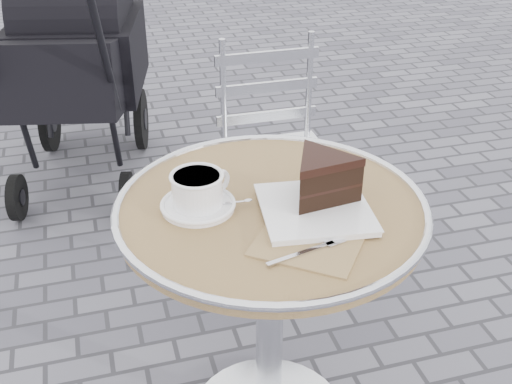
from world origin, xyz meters
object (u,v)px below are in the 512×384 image
object	(u,v)px
bistro_chair	(272,129)
baby_stroller	(76,71)
cake_plate_set	(320,186)
cafe_table	(270,263)
cappuccino_set	(198,193)

from	to	relation	value
bistro_chair	baby_stroller	distance (m)	1.07
cake_plate_set	cafe_table	bearing A→B (deg)	163.60
cake_plate_set	baby_stroller	size ratio (longest dim) A/B	0.33
cafe_table	baby_stroller	world-z (taller)	baby_stroller
cafe_table	cappuccino_set	world-z (taller)	cappuccino_set
cappuccino_set	cafe_table	bearing A→B (deg)	-35.70
cappuccino_set	baby_stroller	size ratio (longest dim) A/B	0.17
bistro_chair	cappuccino_set	bearing A→B (deg)	-117.68
cappuccino_set	cake_plate_set	world-z (taller)	cake_plate_set
cake_plate_set	cappuccino_set	bearing A→B (deg)	170.88
bistro_chair	baby_stroller	xyz separation A→B (m)	(-0.66, 0.84, -0.01)
cafe_table	baby_stroller	distance (m)	1.71
cappuccino_set	bistro_chair	distance (m)	0.93
bistro_chair	cafe_table	bearing A→B (deg)	-107.21
baby_stroller	cappuccino_set	bearing A→B (deg)	-68.99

